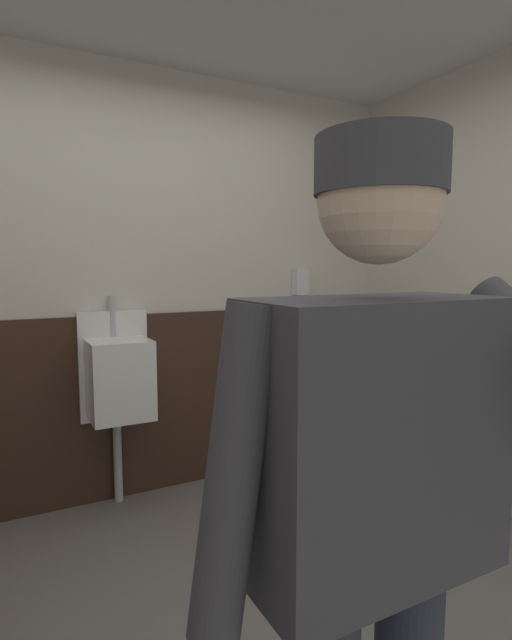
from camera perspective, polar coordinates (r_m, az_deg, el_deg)
The scene contains 5 objects.
wall_back at distance 3.12m, azimuth -14.01°, elevation 3.97°, with size 4.15×0.12×2.60m, color beige.
wainscot_band_back at distance 3.16m, azimuth -13.32°, elevation -9.53°, with size 3.55×0.03×1.12m, color #382319.
urinal_solo at distance 2.94m, azimuth -15.70°, elevation -6.46°, with size 0.40×0.34×1.24m.
person at distance 1.02m, azimuth 13.67°, elevation -19.08°, with size 0.72×0.60×1.64m.
soap_dispenser at distance 3.49m, azimuth 5.22°, elevation 4.43°, with size 0.10×0.07×0.18m, color silver.
Camera 1 is at (-0.75, -1.43, 1.41)m, focal length 27.52 mm.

